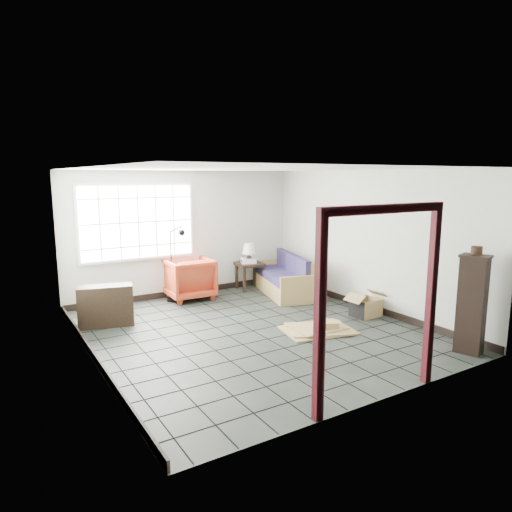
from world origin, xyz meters
TOP-DOWN VIEW (x-y plane):
  - ground at (0.00, 0.00)m, footprint 5.50×5.50m
  - room_shell at (0.00, 0.03)m, footprint 5.02×5.52m
  - window_panel at (-1.00, 2.70)m, footprint 2.32×0.08m
  - doorway_trim at (0.00, -2.70)m, footprint 1.80×0.08m
  - futon_sofa at (1.82, 1.71)m, footprint 1.20×2.03m
  - armchair at (-0.08, 2.40)m, footprint 0.92×0.87m
  - side_table at (1.37, 2.40)m, footprint 0.61×0.61m
  - table_lamp at (1.31, 2.33)m, footprint 0.37×0.37m
  - projector at (1.32, 2.37)m, footprint 0.37×0.32m
  - floor_lamp at (-0.37, 2.32)m, footprint 0.40×0.38m
  - console_shelf at (-1.97, 1.52)m, footprint 0.95×0.55m
  - tall_shelf at (2.15, -2.40)m, footprint 0.40×0.46m
  - pot at (2.20, -2.37)m, footprint 0.19×0.19m
  - open_box at (2.15, -0.37)m, footprint 0.79×0.41m
  - cardboard_pile at (0.92, -0.57)m, footprint 1.25×1.04m

SIDE VIEW (x-z plane):
  - ground at x=0.00m, z-range 0.00..0.00m
  - cardboard_pile at x=0.92m, z-range -0.04..0.12m
  - open_box at x=2.15m, z-range -0.06..0.38m
  - futon_sofa at x=1.82m, z-range -0.12..0.73m
  - console_shelf at x=-1.97m, z-range 0.00..0.69m
  - armchair at x=-0.08m, z-range 0.00..0.92m
  - side_table at x=1.37m, z-range 0.19..0.80m
  - projector at x=1.32m, z-range 0.60..0.71m
  - tall_shelf at x=2.15m, z-range 0.01..1.43m
  - floor_lamp at x=-0.37m, z-range 0.05..1.57m
  - table_lamp at x=1.31m, z-range 0.69..1.13m
  - doorway_trim at x=0.00m, z-range 0.28..2.48m
  - pot at x=2.20m, z-range 1.42..1.53m
  - window_panel at x=-1.00m, z-range 0.84..2.36m
  - room_shell at x=0.00m, z-range 0.37..2.98m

